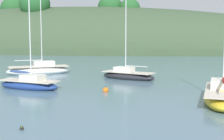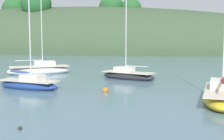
% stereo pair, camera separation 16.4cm
% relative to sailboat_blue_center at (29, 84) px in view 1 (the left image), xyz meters
% --- Properties ---
extents(far_shoreline_hill, '(150.00, 36.00, 29.31)m').
position_rel_sailboat_blue_center_xyz_m(far_shoreline_hill, '(-18.95, 60.58, -0.24)').
color(far_shoreline_hill, '#384C33').
rests_on(far_shoreline_hill, ground).
extents(sailboat_blue_center, '(5.73, 3.08, 7.40)m').
position_rel_sailboat_blue_center_xyz_m(sailboat_blue_center, '(0.00, 0.00, 0.00)').
color(sailboat_blue_center, navy).
rests_on(sailboat_blue_center, ground).
extents(sailboat_yellow_far, '(7.30, 5.76, 8.99)m').
position_rel_sailboat_blue_center_xyz_m(sailboat_yellow_far, '(-3.34, 9.67, 0.07)').
color(sailboat_yellow_far, white).
rests_on(sailboat_yellow_far, ground).
extents(sailboat_cream_ketch, '(5.98, 3.92, 7.96)m').
position_rel_sailboat_blue_center_xyz_m(sailboat_cream_ketch, '(7.07, 7.11, 0.00)').
color(sailboat_cream_ketch, '#232328').
rests_on(sailboat_cream_ketch, ground).
extents(sailboat_orange_cutter, '(3.30, 7.03, 9.14)m').
position_rel_sailboat_blue_center_xyz_m(sailboat_orange_cutter, '(14.37, -2.62, 0.06)').
color(sailboat_orange_cutter, gold).
rests_on(sailboat_orange_cutter, ground).
extents(mooring_buoy_outer, '(0.44, 0.44, 0.54)m').
position_rel_sailboat_blue_center_xyz_m(mooring_buoy_outer, '(6.35, -0.36, -0.23)').
color(mooring_buoy_outer, orange).
rests_on(mooring_buoy_outer, ground).
extents(duck_lone_left, '(0.32, 0.40, 0.24)m').
position_rel_sailboat_blue_center_xyz_m(duck_lone_left, '(4.53, -10.23, -0.30)').
color(duck_lone_left, '#2D2823').
rests_on(duck_lone_left, ground).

